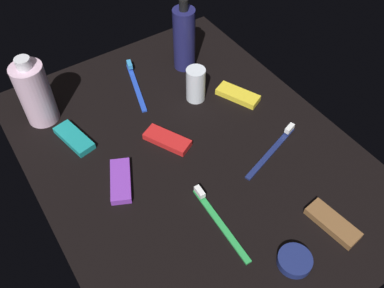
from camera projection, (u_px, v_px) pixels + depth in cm
name	position (u px, v px, depth cm)	size (l,w,h in cm)	color
ground_plane	(192.00, 155.00, 89.03)	(84.00, 64.00, 1.20)	black
lotion_bottle	(184.00, 39.00, 101.37)	(5.51, 5.51, 19.08)	navy
bodywash_bottle	(35.00, 93.00, 89.62)	(7.06, 7.06, 17.01)	silver
deodorant_stick	(196.00, 84.00, 96.46)	(4.56, 4.56, 8.66)	silver
toothbrush_green	(217.00, 219.00, 77.44)	(18.03, 1.93, 2.10)	green
toothbrush_navy	(274.00, 148.00, 88.68)	(6.56, 17.53, 2.10)	navy
toothbrush_blue	(135.00, 83.00, 102.41)	(17.65, 6.03, 2.10)	blue
snack_bar_red	(167.00, 140.00, 90.03)	(10.40, 4.00, 1.50)	red
snack_bar_purple	(121.00, 181.00, 82.92)	(10.40, 4.00, 1.50)	purple
snack_bar_brown	(333.00, 223.00, 76.65)	(10.40, 4.00, 1.50)	brown
snack_bar_yellow	(238.00, 95.00, 99.34)	(10.40, 4.00, 1.50)	yellow
snack_bar_teal	(74.00, 138.00, 90.34)	(10.40, 4.00, 1.50)	teal
cream_tin_left	(295.00, 261.00, 71.74)	(6.12, 6.12, 1.73)	navy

